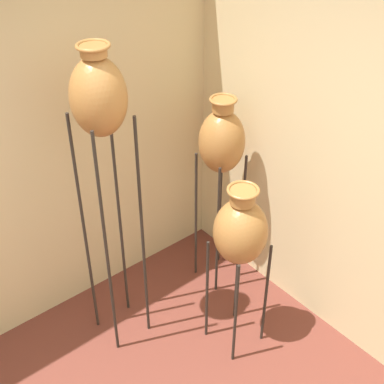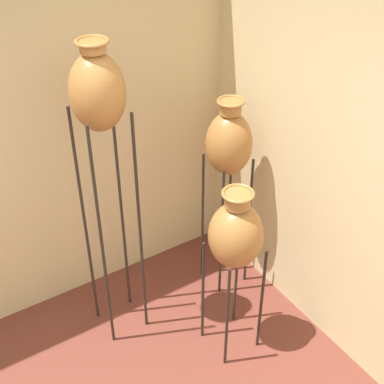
# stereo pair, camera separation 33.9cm
# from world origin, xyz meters

# --- Properties ---
(vase_stand_tall) EXTENTS (0.31, 0.31, 2.11)m
(vase_stand_tall) POSITION_xyz_m (0.78, 1.45, 1.77)
(vase_stand_tall) COLOR #28231E
(vase_stand_tall) RESTS_ON ground_plane
(vase_stand_medium) EXTENTS (0.32, 0.32, 1.55)m
(vase_stand_medium) POSITION_xyz_m (1.67, 1.43, 1.22)
(vase_stand_medium) COLOR #28231E
(vase_stand_medium) RESTS_ON ground_plane
(vase_stand_short) EXTENTS (0.34, 0.34, 1.28)m
(vase_stand_short) POSITION_xyz_m (1.33, 0.87, 0.96)
(vase_stand_short) COLOR #28231E
(vase_stand_short) RESTS_ON ground_plane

